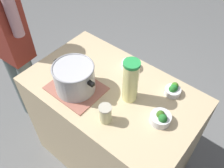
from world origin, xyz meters
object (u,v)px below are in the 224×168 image
Objects in this scene: person_cook at (12,48)px; mason_jar at (105,114)px; cooking_pot at (74,78)px; lemonade_pitcher at (130,81)px; broccoli_bowl_center at (173,90)px; broccoli_bowl_back at (129,64)px; broccoli_bowl_front at (161,118)px.

mason_jar is at bearing 176.40° from person_cook.
lemonade_pitcher is (-0.32, -0.17, 0.05)m from cooking_pot.
cooking_pot is at bearing 27.59° from lemonade_pitcher.
broccoli_bowl_center and broccoli_bowl_back have the same top height.
person_cook is (1.07, 0.16, -0.20)m from lemonade_pitcher.
broccoli_bowl_front is at bearing -142.63° from mason_jar.
mason_jar is 0.99× the size of broccoli_bowl_front.
cooking_pot is 0.21× the size of person_cook.
mason_jar is 0.48m from broccoli_bowl_back.
lemonade_pitcher reaches higher than broccoli_bowl_back.
cooking_pot is 0.42m from broccoli_bowl_back.
person_cook is (1.32, 0.13, -0.08)m from broccoli_bowl_front.
person_cook reaches higher than lemonade_pitcher.
broccoli_bowl_front is 1.19× the size of broccoli_bowl_center.
mason_jar reaches higher than broccoli_bowl_back.
lemonade_pitcher is 0.19× the size of person_cook.
cooking_pot reaches higher than broccoli_bowl_center.
broccoli_bowl_front reaches higher than broccoli_bowl_center.
lemonade_pitcher reaches higher than mason_jar.
cooking_pot is 2.90× the size of broccoli_bowl_back.
lemonade_pitcher is at bearing -7.46° from broccoli_bowl_front.
mason_jar is 1.06× the size of broccoli_bowl_back.
broccoli_bowl_center is 1.32m from person_cook.
person_cook is at bearing 23.09° from broccoli_bowl_back.
broccoli_bowl_back is (0.16, -0.45, -0.03)m from mason_jar.
person_cook is at bearing -3.60° from mason_jar.
mason_jar is at bearing 88.78° from lemonade_pitcher.
broccoli_bowl_front is at bearing 172.54° from lemonade_pitcher.
person_cook is (0.90, 0.38, -0.08)m from broccoli_bowl_back.
broccoli_bowl_front is 1.33m from person_cook.
lemonade_pitcher is at bearing -152.41° from cooking_pot.
mason_jar reaches higher than broccoli_bowl_center.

